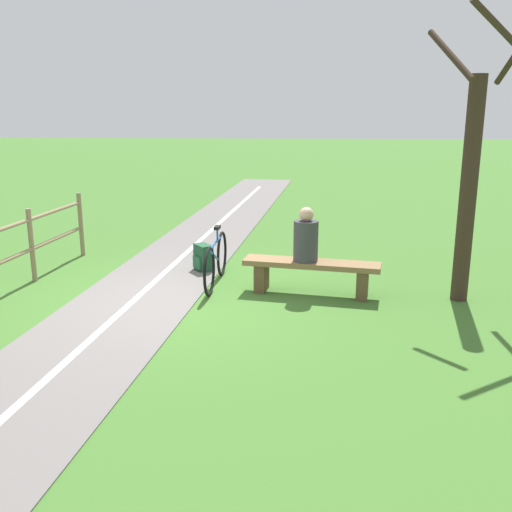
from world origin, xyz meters
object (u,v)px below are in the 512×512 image
person_seated (306,238)px  tree_mid_field (471,175)px  bench (311,271)px  backpack (203,258)px  bicycle (216,261)px

person_seated → tree_mid_field: 2.46m
bench → backpack: bench is taller
bench → backpack: 2.14m
bicycle → bench: bearing=78.8°
backpack → tree_mid_field: tree_mid_field is taller
bench → tree_mid_field: size_ratio=0.52×
bench → bicycle: (1.48, -0.38, 0.03)m
bench → bicycle: size_ratio=1.14×
person_seated → bicycle: (1.39, -0.36, -0.47)m
backpack → person_seated: bearing=146.7°
bench → backpack: size_ratio=4.48×
person_seated → bicycle: size_ratio=0.44×
bench → tree_mid_field: 2.62m
bench → tree_mid_field: bearing=-173.5°
bicycle → backpack: 0.84m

